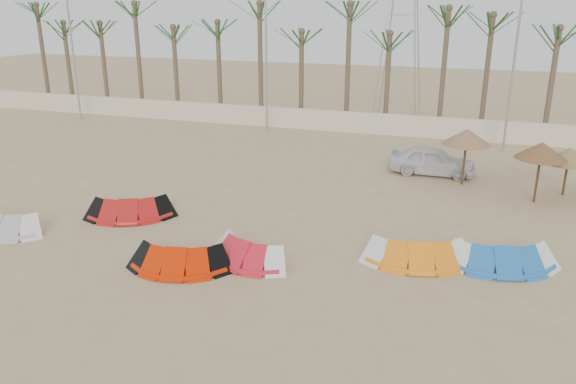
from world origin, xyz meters
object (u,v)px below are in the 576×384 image
(parasol_mid, at_px, (541,151))
(kite_orange, at_px, (420,248))
(kite_red_mid, at_px, (184,254))
(kite_red_right, at_px, (249,248))
(kite_red_left, at_px, (134,205))
(car, at_px, (432,161))
(kite_grey, at_px, (6,221))
(kite_blue, at_px, (502,252))
(parasol_right, at_px, (569,156))
(parasol_left, at_px, (467,137))

(parasol_mid, bearing_deg, kite_orange, -119.39)
(kite_red_mid, relative_size, kite_orange, 0.93)
(parasol_mid, bearing_deg, kite_red_right, -136.31)
(kite_red_left, xyz_separation_m, car, (10.57, 9.22, 0.27))
(kite_grey, height_order, parasol_mid, parasol_mid)
(kite_red_mid, relative_size, car, 0.85)
(kite_grey, xyz_separation_m, kite_red_mid, (7.48, -0.51, 0.00))
(kite_red_right, relative_size, kite_blue, 0.88)
(kite_red_mid, xyz_separation_m, kite_orange, (7.02, 2.80, 0.00))
(kite_red_left, distance_m, parasol_right, 18.09)
(parasol_left, bearing_deg, kite_orange, -97.04)
(kite_grey, relative_size, kite_red_mid, 0.94)
(kite_red_right, height_order, parasol_left, parasol_left)
(parasol_left, relative_size, parasol_right, 1.22)
(kite_blue, xyz_separation_m, parasol_mid, (1.48, 6.60, 1.79))
(kite_blue, bearing_deg, parasol_mid, 77.34)
(kite_red_right, height_order, kite_blue, same)
(kite_red_left, height_order, kite_orange, same)
(kite_red_right, relative_size, parasol_left, 1.27)
(kite_grey, height_order, kite_red_right, same)
(kite_blue, bearing_deg, kite_red_left, 179.86)
(kite_orange, distance_m, parasol_right, 10.04)
(kite_red_mid, bearing_deg, parasol_right, 42.47)
(kite_red_mid, bearing_deg, kite_grey, 176.08)
(kite_grey, bearing_deg, parasol_right, 28.50)
(kite_orange, bearing_deg, kite_red_left, 177.14)
(kite_grey, distance_m, car, 18.56)
(kite_grey, bearing_deg, kite_red_mid, -3.92)
(kite_grey, distance_m, kite_blue, 17.26)
(kite_orange, bearing_deg, kite_blue, 11.53)
(kite_red_mid, relative_size, kite_red_right, 1.05)
(kite_red_mid, height_order, parasol_mid, parasol_mid)
(kite_red_mid, xyz_separation_m, parasol_right, (12.28, 11.24, 1.33))
(car, bearing_deg, kite_blue, -162.09)
(kite_red_left, relative_size, kite_orange, 1.01)
(kite_red_left, height_order, kite_blue, same)
(kite_red_mid, bearing_deg, parasol_mid, 41.94)
(kite_red_mid, relative_size, kite_blue, 0.93)
(kite_red_mid, height_order, kite_orange, same)
(parasol_mid, bearing_deg, kite_red_mid, -138.06)
(kite_grey, height_order, kite_red_left, same)
(kite_grey, relative_size, kite_red_left, 0.86)
(parasol_left, bearing_deg, kite_blue, -79.79)
(kite_red_right, distance_m, kite_blue, 8.08)
(kite_red_left, xyz_separation_m, kite_orange, (10.96, -0.55, 0.00))
(kite_blue, distance_m, parasol_left, 8.43)
(kite_red_mid, distance_m, kite_blue, 10.11)
(parasol_mid, distance_m, parasol_right, 1.88)
(kite_grey, xyz_separation_m, kite_red_right, (9.27, 0.57, -0.00))
(kite_red_left, height_order, parasol_left, parasol_left)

